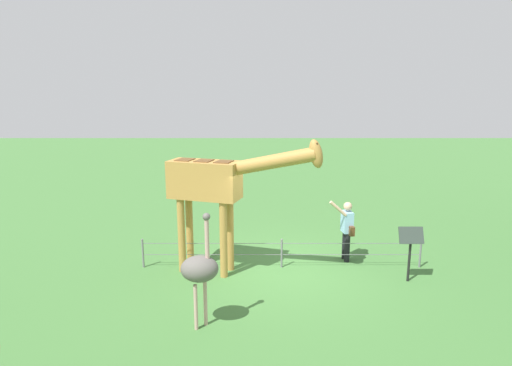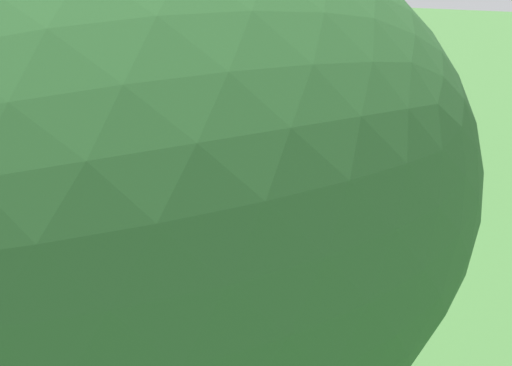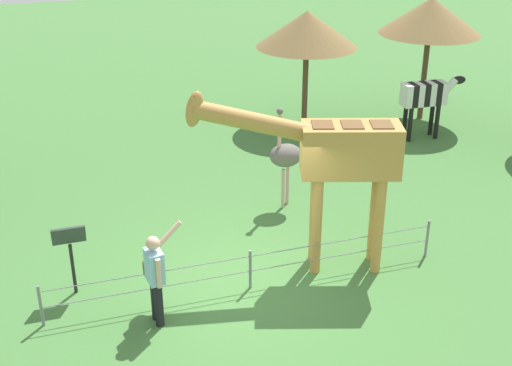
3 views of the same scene
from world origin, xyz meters
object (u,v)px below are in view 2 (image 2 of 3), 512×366
(zebra, at_px, (158,93))
(info_sign, at_px, (216,278))
(visitor, at_px, (293,253))
(shade_hut_near, at_px, (122,32))
(shade_hut_far, at_px, (246,33))
(tree_northeast, at_px, (105,170))
(giraffe, at_px, (286,132))
(shade_hut_aside, at_px, (54,66))
(ostrich, at_px, (189,160))

(zebra, xyz_separation_m, info_sign, (9.60, 4.69, -0.21))
(info_sign, bearing_deg, visitor, 133.86)
(shade_hut_near, bearing_deg, zebra, 61.38)
(zebra, bearing_deg, shade_hut_far, 144.63)
(visitor, bearing_deg, info_sign, -46.14)
(shade_hut_near, bearing_deg, tree_northeast, 23.78)
(zebra, bearing_deg, info_sign, 26.06)
(shade_hut_far, distance_m, tree_northeast, 19.87)
(giraffe, bearing_deg, shade_hut_aside, -108.54)
(visitor, bearing_deg, shade_hut_near, -141.11)
(shade_hut_aside, xyz_separation_m, tree_northeast, (13.37, 8.09, 3.53))
(giraffe, height_order, visitor, giraffe)
(ostrich, height_order, shade_hut_far, shade_hut_far)
(giraffe, bearing_deg, tree_northeast, 3.84)
(zebra, xyz_separation_m, shade_hut_aside, (2.61, -2.13, 1.53))
(ostrich, bearing_deg, giraffe, 87.90)
(ostrich, xyz_separation_m, shade_hut_near, (-5.77, -4.11, 1.80))
(zebra, distance_m, shade_hut_far, 4.17)
(zebra, relative_size, shade_hut_near, 0.52)
(zebra, xyz_separation_m, shade_hut_near, (-0.78, -1.44, 1.81))
(shade_hut_far, relative_size, shade_hut_aside, 0.97)
(tree_northeast, bearing_deg, giraffe, -176.16)
(shade_hut_near, distance_m, tree_northeast, 18.61)
(shade_hut_near, xyz_separation_m, shade_hut_far, (-2.41, 3.70, -0.39))
(ostrich, xyz_separation_m, info_sign, (4.61, 2.01, -0.23))
(giraffe, distance_m, shade_hut_far, 8.80)
(giraffe, distance_m, ostrich, 2.74)
(tree_northeast, bearing_deg, shade_hut_aside, -148.83)
(visitor, relative_size, info_sign, 1.27)
(shade_hut_aside, relative_size, info_sign, 2.43)
(shade_hut_far, bearing_deg, shade_hut_near, -56.90)
(shade_hut_far, bearing_deg, tree_northeast, 10.87)
(giraffe, relative_size, zebra, 2.03)
(zebra, relative_size, tree_northeast, 0.23)
(ostrich, relative_size, shade_hut_near, 0.64)
(ostrich, bearing_deg, shade_hut_aside, -116.25)
(giraffe, distance_m, shade_hut_near, 8.91)
(visitor, height_order, shade_hut_aside, shade_hut_aside)
(shade_hut_near, height_order, shade_hut_aside, shade_hut_near)
(zebra, distance_m, shade_hut_aside, 3.71)
(shade_hut_aside, bearing_deg, info_sign, 44.35)
(giraffe, bearing_deg, shade_hut_far, -160.38)
(zebra, relative_size, shade_hut_far, 0.58)
(shade_hut_near, height_order, tree_northeast, tree_northeast)
(zebra, bearing_deg, shade_hut_aside, -39.23)
(giraffe, bearing_deg, shade_hut_near, -131.38)
(visitor, xyz_separation_m, shade_hut_far, (-11.58, -3.69, 1.68))
(shade_hut_far, bearing_deg, shade_hut_aside, -37.15)
(ostrich, xyz_separation_m, shade_hut_far, (-8.19, -0.41, 1.41))
(shade_hut_far, xyz_separation_m, shade_hut_aside, (5.81, -4.40, 0.11))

